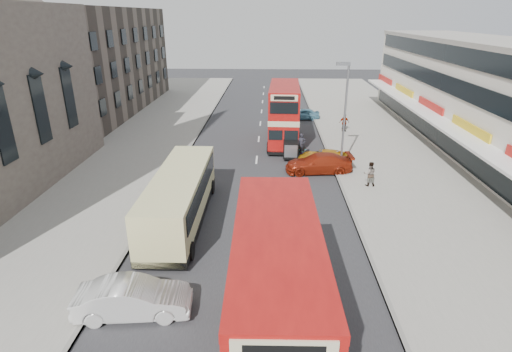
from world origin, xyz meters
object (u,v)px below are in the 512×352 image
(bus_second, at_px, (284,114))
(car_right_a, at_px, (319,163))
(coach, at_px, (180,196))
(car_left_front, at_px, (133,298))
(car_right_b, at_px, (324,157))
(street_lamp, at_px, (344,109))
(pedestrian_far, at_px, (344,123))
(pedestrian_near, at_px, (370,174))
(cyclist, at_px, (301,151))
(bus_main, at_px, (276,306))
(car_right_c, at_px, (303,114))

(bus_second, height_order, car_right_a, bus_second)
(coach, distance_m, car_left_front, 7.92)
(bus_second, bearing_deg, car_left_front, 76.29)
(car_right_a, bearing_deg, car_right_b, 155.88)
(street_lamp, relative_size, pedestrian_far, 4.52)
(street_lamp, distance_m, pedestrian_near, 5.31)
(car_left_front, bearing_deg, cyclist, -28.59)
(bus_second, height_order, coach, bus_second)
(street_lamp, bearing_deg, bus_main, -105.00)
(car_left_front, bearing_deg, pedestrian_far, -31.14)
(car_right_b, xyz_separation_m, cyclist, (-1.77, 1.24, 0.15))
(coach, relative_size, car_right_a, 2.05)
(street_lamp, xyz_separation_m, pedestrian_near, (1.48, -3.45, -3.75))
(bus_main, height_order, pedestrian_near, bus_main)
(car_right_c, distance_m, cyclist, 13.69)
(car_right_b, relative_size, pedestrian_near, 2.38)
(bus_main, xyz_separation_m, car_right_b, (4.11, 20.43, -2.16))
(car_left_front, bearing_deg, coach, -7.78)
(bus_main, relative_size, pedestrian_far, 5.28)
(bus_main, distance_m, car_right_c, 35.55)
(street_lamp, height_order, car_left_front, street_lamp)
(pedestrian_far, relative_size, cyclist, 0.82)
(bus_main, bearing_deg, street_lamp, -105.97)
(car_right_b, bearing_deg, pedestrian_near, 33.90)
(pedestrian_near, bearing_deg, pedestrian_far, -90.87)
(car_right_b, bearing_deg, street_lamp, 47.51)
(pedestrian_far, bearing_deg, bus_main, -118.48)
(bus_main, relative_size, pedestrian_near, 5.39)
(bus_main, bearing_deg, bus_second, -93.15)
(bus_main, bearing_deg, pedestrian_near, -113.74)
(car_left_front, distance_m, car_right_c, 33.95)
(cyclist, bearing_deg, bus_main, -102.94)
(bus_main, height_order, car_right_b, bus_main)
(street_lamp, relative_size, bus_main, 0.86)
(car_right_a, height_order, cyclist, cyclist)
(car_left_front, distance_m, pedestrian_near, 18.03)
(pedestrian_far, bearing_deg, bus_second, -162.86)
(street_lamp, bearing_deg, car_right_b, 132.43)
(car_right_c, bearing_deg, car_left_front, -21.10)
(coach, xyz_separation_m, car_left_front, (-0.26, -7.87, -0.87))
(street_lamp, distance_m, car_right_b, 4.48)
(car_right_a, xyz_separation_m, car_right_c, (0.05, 16.71, -0.11))
(pedestrian_far, bearing_deg, car_right_c, 109.63)
(car_right_b, relative_size, car_right_c, 1.14)
(car_right_a, bearing_deg, bus_main, -14.86)
(cyclist, bearing_deg, street_lamp, -47.04)
(car_left_front, height_order, car_right_c, car_left_front)
(car_right_a, relative_size, cyclist, 2.31)
(car_right_a, height_order, pedestrian_far, pedestrian_far)
(car_right_a, bearing_deg, pedestrian_near, 44.61)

